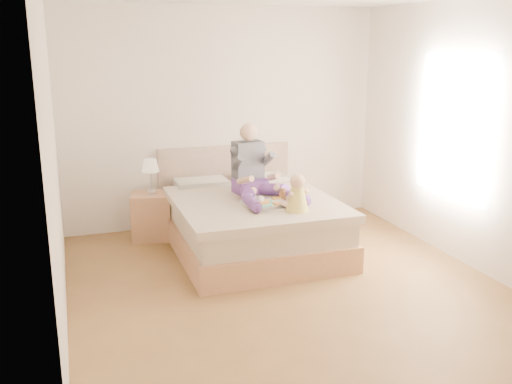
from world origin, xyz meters
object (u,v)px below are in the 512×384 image
object	(u,v)px
baby	(297,196)
bed	(249,220)
adult	(255,174)
tray	(269,201)
nightstand	(152,216)

from	to	relation	value
baby	bed	bearing A→B (deg)	91.56
adult	baby	xyz separation A→B (m)	(0.20, -0.72, -0.08)
bed	tray	xyz separation A→B (m)	(0.08, -0.43, 0.32)
tray	baby	bearing A→B (deg)	-68.87
nightstand	tray	xyz separation A→B (m)	(1.08, -1.07, 0.37)
baby	tray	bearing A→B (deg)	102.31
nightstand	baby	xyz separation A→B (m)	(1.26, -1.39, 0.49)
adult	tray	xyz separation A→B (m)	(0.02, -0.41, -0.21)
bed	nightstand	xyz separation A→B (m)	(-1.00, 0.64, -0.04)
bed	baby	size ratio (longest dim) A/B	5.70
nightstand	adult	xyz separation A→B (m)	(1.06, -0.67, 0.57)
nightstand	baby	size ratio (longest dim) A/B	1.44
tray	nightstand	bearing A→B (deg)	126.06
adult	bed	bearing A→B (deg)	150.60
bed	nightstand	world-z (taller)	bed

